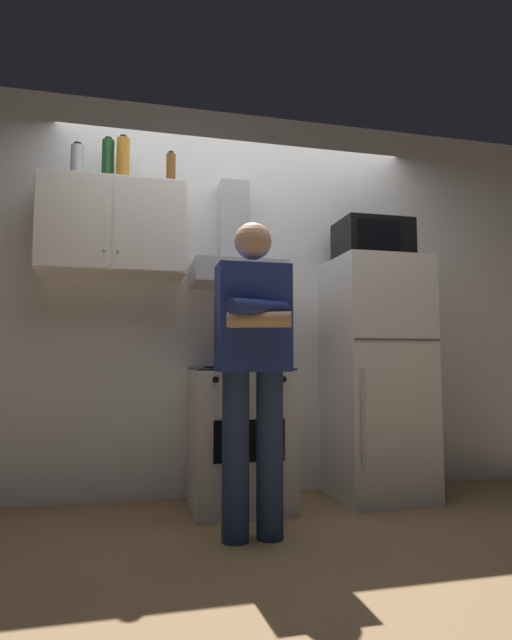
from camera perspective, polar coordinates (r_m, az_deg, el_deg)
The scene contains 12 objects.
ground_plane at distance 3.16m, azimuth 0.00°, elevation -21.29°, with size 7.00×7.00×0.00m, color olive.
back_wall_tiled at distance 3.64m, azimuth -2.18°, elevation 2.37°, with size 4.80×0.10×2.70m, color white.
upper_cabinet at distance 3.43m, azimuth -15.68°, elevation 9.80°, with size 0.90×0.37×0.60m.
stove_oven at distance 3.29m, azimuth -1.90°, elevation -12.89°, with size 0.60×0.62×0.87m.
range_hood at distance 3.46m, azimuth -2.26°, elevation 6.92°, with size 0.60×0.44×0.75m.
refrigerator at distance 3.57m, azimuth 13.31°, elevation -6.21°, with size 0.60×0.62×1.60m.
microwave at distance 3.69m, azimuth 12.89°, elevation 8.56°, with size 0.48×0.37×0.28m.
person_standing at distance 2.66m, azimuth -0.32°, elevation -4.70°, with size 0.38×0.33×1.64m.
bottle_wine_green at distance 3.58m, azimuth -16.23°, elevation 16.66°, with size 0.08×0.08×0.31m.
bottle_canister_steel at distance 3.54m, azimuth -19.37°, elevation 16.37°, with size 0.08×0.08×0.23m.
bottle_beer_brown at distance 3.56m, azimuth -9.50°, elevation 16.17°, with size 0.06×0.06×0.24m.
bottle_liquor_amber at distance 3.54m, azimuth -14.65°, elevation 16.93°, with size 0.08×0.08×0.31m.
Camera 1 is at (-0.70, -2.94, 0.90)m, focal length 28.62 mm.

